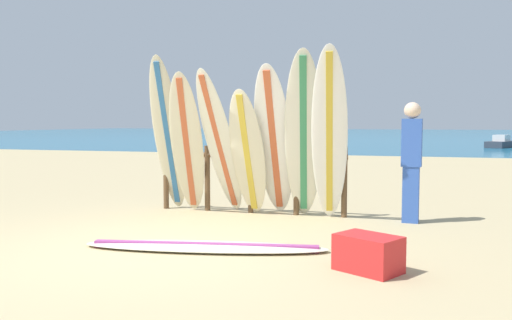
{
  "coord_description": "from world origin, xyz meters",
  "views": [
    {
      "loc": [
        2.93,
        -5.38,
        1.47
      ],
      "look_at": [
        0.45,
        3.1,
        0.83
      ],
      "focal_mm": 37.45,
      "sensor_mm": 36.0,
      "label": 1
    }
  ],
  "objects_px": {
    "cooler_box": "(368,253)",
    "surfboard_leaning_far_left": "(168,135)",
    "surfboard_rack": "(251,172)",
    "surfboard_lying_on_sand": "(205,246)",
    "surfboard_leaning_center_left": "(220,143)",
    "surfboard_leaning_right": "(303,136)",
    "surfboard_leaning_center": "(248,153)",
    "beachgoer_standing": "(411,157)",
    "surfboard_leaning_left": "(187,144)",
    "surfboard_leaning_far_right": "(329,135)",
    "small_boat_offshore": "(501,143)",
    "surfboard_leaning_center_right": "(274,142)"
  },
  "relations": [
    {
      "from": "surfboard_leaning_center_left",
      "to": "surfboard_lying_on_sand",
      "type": "bearing_deg",
      "value": -74.19
    },
    {
      "from": "surfboard_leaning_left",
      "to": "beachgoer_standing",
      "type": "xyz_separation_m",
      "value": [
        3.41,
        0.25,
        -0.15
      ]
    },
    {
      "from": "surfboard_leaning_center",
      "to": "surfboard_leaning_center_right",
      "type": "bearing_deg",
      "value": 10.85
    },
    {
      "from": "cooler_box",
      "to": "surfboard_leaning_center_right",
      "type": "bearing_deg",
      "value": 151.46
    },
    {
      "from": "surfboard_leaning_center_left",
      "to": "surfboard_leaning_center_right",
      "type": "distance_m",
      "value": 0.86
    },
    {
      "from": "surfboard_leaning_right",
      "to": "surfboard_leaning_far_right",
      "type": "xyz_separation_m",
      "value": [
        0.4,
        -0.1,
        0.01
      ]
    },
    {
      "from": "surfboard_leaning_left",
      "to": "surfboard_leaning_far_right",
      "type": "bearing_deg",
      "value": -0.9
    },
    {
      "from": "surfboard_leaning_center",
      "to": "surfboard_leaning_center_right",
      "type": "relative_size",
      "value": 0.85
    },
    {
      "from": "surfboard_leaning_left",
      "to": "beachgoer_standing",
      "type": "distance_m",
      "value": 3.42
    },
    {
      "from": "surfboard_lying_on_sand",
      "to": "cooler_box",
      "type": "distance_m",
      "value": 1.92
    },
    {
      "from": "surfboard_lying_on_sand",
      "to": "cooler_box",
      "type": "xyz_separation_m",
      "value": [
        1.88,
        -0.39,
        0.14
      ]
    },
    {
      "from": "surfboard_lying_on_sand",
      "to": "beachgoer_standing",
      "type": "height_order",
      "value": "beachgoer_standing"
    },
    {
      "from": "surfboard_leaning_left",
      "to": "surfboard_leaning_center",
      "type": "relative_size",
      "value": 1.13
    },
    {
      "from": "surfboard_leaning_center_right",
      "to": "surfboard_lying_on_sand",
      "type": "distance_m",
      "value": 2.54
    },
    {
      "from": "cooler_box",
      "to": "surfboard_leaning_far_left",
      "type": "bearing_deg",
      "value": 171.81
    },
    {
      "from": "surfboard_leaning_center",
      "to": "cooler_box",
      "type": "bearing_deg",
      "value": -51.7
    },
    {
      "from": "surfboard_leaning_center_left",
      "to": "surfboard_rack",
      "type": "bearing_deg",
      "value": 37.93
    },
    {
      "from": "surfboard_leaning_far_right",
      "to": "surfboard_leaning_far_left",
      "type": "bearing_deg",
      "value": 176.05
    },
    {
      "from": "small_boat_offshore",
      "to": "surfboard_rack",
      "type": "bearing_deg",
      "value": -106.55
    },
    {
      "from": "surfboard_leaning_far_left",
      "to": "cooler_box",
      "type": "bearing_deg",
      "value": -37.93
    },
    {
      "from": "surfboard_leaning_center",
      "to": "surfboard_leaning_far_right",
      "type": "height_order",
      "value": "surfboard_leaning_far_right"
    },
    {
      "from": "surfboard_leaning_right",
      "to": "surfboard_rack",
      "type": "bearing_deg",
      "value": 159.27
    },
    {
      "from": "surfboard_leaning_center_left",
      "to": "surfboard_leaning_far_right",
      "type": "relative_size",
      "value": 0.89
    },
    {
      "from": "surfboard_leaning_right",
      "to": "surfboard_leaning_far_right",
      "type": "relative_size",
      "value": 0.99
    },
    {
      "from": "small_boat_offshore",
      "to": "surfboard_leaning_center_right",
      "type": "bearing_deg",
      "value": -105.42
    },
    {
      "from": "surfboard_leaning_far_right",
      "to": "beachgoer_standing",
      "type": "height_order",
      "value": "surfboard_leaning_far_right"
    },
    {
      "from": "surfboard_leaning_center_left",
      "to": "surfboard_lying_on_sand",
      "type": "xyz_separation_m",
      "value": [
        0.63,
        -2.22,
        -1.1
      ]
    },
    {
      "from": "cooler_box",
      "to": "surfboard_rack",
      "type": "bearing_deg",
      "value": 155.28
    },
    {
      "from": "surfboard_leaning_far_right",
      "to": "small_boat_offshore",
      "type": "distance_m",
      "value": 25.95
    },
    {
      "from": "surfboard_leaning_center",
      "to": "surfboard_leaning_right",
      "type": "distance_m",
      "value": 0.91
    },
    {
      "from": "surfboard_leaning_center_left",
      "to": "surfboard_leaning_center_right",
      "type": "xyz_separation_m",
      "value": [
        0.86,
        0.05,
        0.02
      ]
    },
    {
      "from": "surfboard_leaning_far_left",
      "to": "surfboard_lying_on_sand",
      "type": "height_order",
      "value": "surfboard_leaning_far_left"
    },
    {
      "from": "surfboard_leaning_left",
      "to": "surfboard_leaning_center_left",
      "type": "xyz_separation_m",
      "value": [
        0.52,
        0.09,
        0.02
      ]
    },
    {
      "from": "surfboard_leaning_far_right",
      "to": "beachgoer_standing",
      "type": "xyz_separation_m",
      "value": [
        1.15,
        0.28,
        -0.31
      ]
    },
    {
      "from": "surfboard_leaning_center",
      "to": "surfboard_lying_on_sand",
      "type": "xyz_separation_m",
      "value": [
        0.16,
        -2.19,
        -0.95
      ]
    },
    {
      "from": "surfboard_lying_on_sand",
      "to": "cooler_box",
      "type": "bearing_deg",
      "value": -11.8
    },
    {
      "from": "surfboard_leaning_right",
      "to": "surfboard_lying_on_sand",
      "type": "relative_size",
      "value": 0.87
    },
    {
      "from": "surfboard_leaning_center_left",
      "to": "beachgoer_standing",
      "type": "distance_m",
      "value": 2.9
    },
    {
      "from": "surfboard_leaning_right",
      "to": "surfboard_leaning_left",
      "type": "bearing_deg",
      "value": -178.09
    },
    {
      "from": "surfboard_leaning_far_left",
      "to": "surfboard_leaning_center_left",
      "type": "height_order",
      "value": "surfboard_leaning_far_left"
    },
    {
      "from": "surfboard_lying_on_sand",
      "to": "small_boat_offshore",
      "type": "distance_m",
      "value": 28.23
    },
    {
      "from": "surfboard_leaning_far_right",
      "to": "surfboard_leaning_center_right",
      "type": "bearing_deg",
      "value": 168.82
    },
    {
      "from": "surfboard_leaning_center_left",
      "to": "surfboard_leaning_right",
      "type": "xyz_separation_m",
      "value": [
        1.34,
        -0.03,
        0.12
      ]
    },
    {
      "from": "beachgoer_standing",
      "to": "surfboard_leaning_right",
      "type": "bearing_deg",
      "value": -173.21
    },
    {
      "from": "beachgoer_standing",
      "to": "surfboard_leaning_center",
      "type": "bearing_deg",
      "value": -175.66
    },
    {
      "from": "surfboard_leaning_left",
      "to": "surfboard_leaning_center_right",
      "type": "xyz_separation_m",
      "value": [
        1.38,
        0.14,
        0.04
      ]
    },
    {
      "from": "surfboard_rack",
      "to": "surfboard_lying_on_sand",
      "type": "relative_size",
      "value": 1.07
    },
    {
      "from": "surfboard_rack",
      "to": "surfboard_leaning_left",
      "type": "relative_size",
      "value": 1.39
    },
    {
      "from": "surfboard_leaning_far_left",
      "to": "small_boat_offshore",
      "type": "relative_size",
      "value": 0.91
    },
    {
      "from": "surfboard_leaning_far_left",
      "to": "surfboard_leaning_center_left",
      "type": "distance_m",
      "value": 0.92
    }
  ]
}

